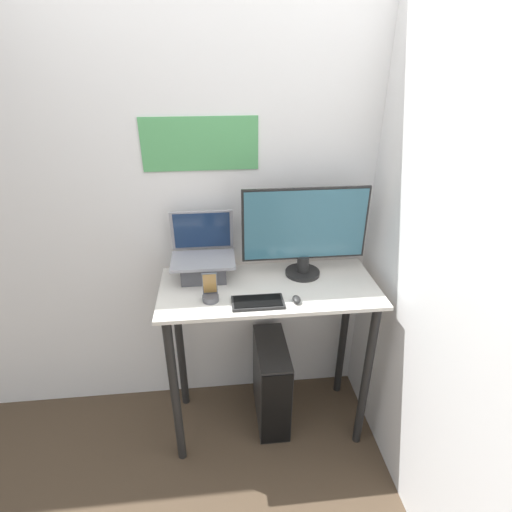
{
  "coord_description": "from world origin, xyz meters",
  "views": [
    {
      "loc": [
        -0.26,
        -1.51,
        2.06
      ],
      "look_at": [
        -0.07,
        0.26,
        1.16
      ],
      "focal_mm": 28.0,
      "sensor_mm": 36.0,
      "label": 1
    }
  ],
  "objects_px": {
    "mouse": "(297,299)",
    "cell_phone": "(210,293)",
    "keyboard": "(258,302)",
    "monitor": "(305,232)",
    "computer_tower": "(271,382)",
    "laptop": "(203,262)"
  },
  "relations": [
    {
      "from": "keyboard",
      "to": "cell_phone",
      "type": "height_order",
      "value": "cell_phone"
    },
    {
      "from": "keyboard",
      "to": "cell_phone",
      "type": "distance_m",
      "value": 0.24
    },
    {
      "from": "mouse",
      "to": "cell_phone",
      "type": "bearing_deg",
      "value": 171.74
    },
    {
      "from": "cell_phone",
      "to": "computer_tower",
      "type": "relative_size",
      "value": 0.28
    },
    {
      "from": "cell_phone",
      "to": "computer_tower",
      "type": "bearing_deg",
      "value": 22.88
    },
    {
      "from": "cell_phone",
      "to": "mouse",
      "type": "bearing_deg",
      "value": -8.26
    },
    {
      "from": "monitor",
      "to": "cell_phone",
      "type": "height_order",
      "value": "monitor"
    },
    {
      "from": "cell_phone",
      "to": "computer_tower",
      "type": "xyz_separation_m",
      "value": [
        0.33,
        0.14,
        -0.75
      ]
    },
    {
      "from": "laptop",
      "to": "monitor",
      "type": "xyz_separation_m",
      "value": [
        0.54,
        -0.02,
        0.16
      ]
    },
    {
      "from": "keyboard",
      "to": "computer_tower",
      "type": "xyz_separation_m",
      "value": [
        0.11,
        0.19,
        -0.72
      ]
    },
    {
      "from": "keyboard",
      "to": "monitor",
      "type": "bearing_deg",
      "value": 43.84
    },
    {
      "from": "monitor",
      "to": "mouse",
      "type": "height_order",
      "value": "monitor"
    },
    {
      "from": "keyboard",
      "to": "computer_tower",
      "type": "distance_m",
      "value": 0.75
    },
    {
      "from": "laptop",
      "to": "computer_tower",
      "type": "height_order",
      "value": "laptop"
    },
    {
      "from": "laptop",
      "to": "computer_tower",
      "type": "xyz_separation_m",
      "value": [
        0.37,
        -0.1,
        -0.8
      ]
    },
    {
      "from": "laptop",
      "to": "mouse",
      "type": "xyz_separation_m",
      "value": [
        0.45,
        -0.3,
        -0.08
      ]
    },
    {
      "from": "cell_phone",
      "to": "keyboard",
      "type": "bearing_deg",
      "value": -13.42
    },
    {
      "from": "monitor",
      "to": "cell_phone",
      "type": "distance_m",
      "value": 0.58
    },
    {
      "from": "laptop",
      "to": "keyboard",
      "type": "height_order",
      "value": "laptop"
    },
    {
      "from": "cell_phone",
      "to": "monitor",
      "type": "bearing_deg",
      "value": 22.78
    },
    {
      "from": "monitor",
      "to": "cell_phone",
      "type": "xyz_separation_m",
      "value": [
        -0.5,
        -0.21,
        -0.21
      ]
    },
    {
      "from": "keyboard",
      "to": "computer_tower",
      "type": "height_order",
      "value": "keyboard"
    }
  ]
}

